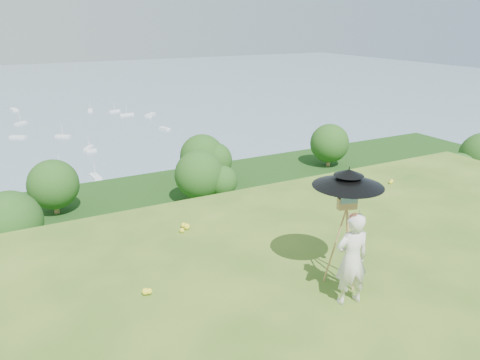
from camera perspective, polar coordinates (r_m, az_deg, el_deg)
shoreline_tier at (r=88.35m, az=-20.80°, el=-9.42°), size 170.00×28.00×8.00m
bay_water at (r=246.42m, az=-26.36°, el=8.19°), size 700.00×700.00×0.00m
slope_trees at (r=43.42m, az=-16.47°, el=-8.18°), size 110.00×50.00×6.00m
harbor_town at (r=85.57m, az=-21.30°, el=-5.58°), size 110.00×22.00×5.00m
painter at (r=7.58m, az=13.45°, el=-9.38°), size 0.62×0.46×1.54m
field_easel at (r=8.08m, az=12.62°, el=-6.83°), size 0.80×0.80×1.70m
sun_umbrella at (r=7.77m, az=13.00°, el=-0.82°), size 1.49×1.49×0.68m
painter_cap at (r=7.27m, az=13.89°, el=-4.31°), size 0.24×0.26×0.10m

